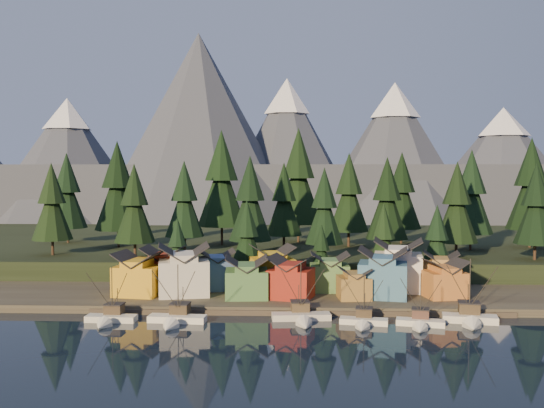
{
  "coord_description": "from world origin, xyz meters",
  "views": [
    {
      "loc": [
        -1.08,
        -97.28,
        27.06
      ],
      "look_at": [
        -5.89,
        30.0,
        20.16
      ],
      "focal_mm": 40.0,
      "sensor_mm": 36.0,
      "label": 1
    }
  ],
  "objects_px": {
    "boat_6": "(471,310)",
    "house_back_0": "(163,267)",
    "boat_5": "(420,316)",
    "house_back_1": "(217,269)",
    "boat_3": "(302,310)",
    "boat_4": "(363,315)",
    "house_front_0": "(139,272)",
    "boat_0": "(109,311)",
    "boat_1": "(175,312)",
    "house_front_1": "(184,268)"
  },
  "relations": [
    {
      "from": "boat_0",
      "to": "boat_1",
      "type": "bearing_deg",
      "value": 1.95
    },
    {
      "from": "boat_6",
      "to": "house_front_1",
      "type": "height_order",
      "value": "house_front_1"
    },
    {
      "from": "boat_6",
      "to": "house_back_1",
      "type": "relative_size",
      "value": 1.4
    },
    {
      "from": "boat_1",
      "to": "boat_5",
      "type": "relative_size",
      "value": 1.13
    },
    {
      "from": "boat_4",
      "to": "house_back_0",
      "type": "height_order",
      "value": "house_back_0"
    },
    {
      "from": "house_front_0",
      "to": "boat_1",
      "type": "bearing_deg",
      "value": -48.9
    },
    {
      "from": "boat_3",
      "to": "boat_4",
      "type": "xyz_separation_m",
      "value": [
        10.75,
        -2.5,
        -0.19
      ]
    },
    {
      "from": "boat_3",
      "to": "house_front_0",
      "type": "xyz_separation_m",
      "value": [
        -33.56,
        14.73,
        4.13
      ]
    },
    {
      "from": "boat_4",
      "to": "house_front_0",
      "type": "xyz_separation_m",
      "value": [
        -44.3,
        17.23,
        4.32
      ]
    },
    {
      "from": "boat_3",
      "to": "boat_5",
      "type": "relative_size",
      "value": 1.17
    },
    {
      "from": "house_front_0",
      "to": "house_back_0",
      "type": "relative_size",
      "value": 1.08
    },
    {
      "from": "boat_0",
      "to": "house_front_1",
      "type": "bearing_deg",
      "value": 62.47
    },
    {
      "from": "house_front_0",
      "to": "house_back_1",
      "type": "xyz_separation_m",
      "value": [
        15.34,
        7.0,
        -0.22
      ]
    },
    {
      "from": "boat_4",
      "to": "house_front_1",
      "type": "bearing_deg",
      "value": 162.92
    },
    {
      "from": "boat_0",
      "to": "house_back_1",
      "type": "relative_size",
      "value": 1.21
    },
    {
      "from": "boat_0",
      "to": "house_front_0",
      "type": "bearing_deg",
      "value": 89.39
    },
    {
      "from": "boat_4",
      "to": "boat_5",
      "type": "xyz_separation_m",
      "value": [
        9.79,
        -0.62,
        0.11
      ]
    },
    {
      "from": "boat_5",
      "to": "house_back_0",
      "type": "xyz_separation_m",
      "value": [
        -50.22,
        23.71,
        4.42
      ]
    },
    {
      "from": "boat_6",
      "to": "house_front_0",
      "type": "xyz_separation_m",
      "value": [
        -63.43,
        15.37,
        3.65
      ]
    },
    {
      "from": "house_front_0",
      "to": "house_front_1",
      "type": "relative_size",
      "value": 0.85
    },
    {
      "from": "boat_5",
      "to": "house_back_1",
      "type": "xyz_separation_m",
      "value": [
        -38.76,
        24.85,
        3.99
      ]
    },
    {
      "from": "boat_4",
      "to": "house_back_1",
      "type": "distance_m",
      "value": 37.99
    },
    {
      "from": "boat_6",
      "to": "house_front_0",
      "type": "height_order",
      "value": "boat_6"
    },
    {
      "from": "boat_5",
      "to": "house_front_0",
      "type": "xyz_separation_m",
      "value": [
        -54.1,
        17.85,
        4.21
      ]
    },
    {
      "from": "house_front_1",
      "to": "boat_1",
      "type": "bearing_deg",
      "value": -96.11
    },
    {
      "from": "boat_5",
      "to": "house_front_0",
      "type": "distance_m",
      "value": 57.12
    },
    {
      "from": "boat_4",
      "to": "boat_6",
      "type": "relative_size",
      "value": 0.78
    },
    {
      "from": "boat_4",
      "to": "boat_6",
      "type": "distance_m",
      "value": 19.23
    },
    {
      "from": "boat_3",
      "to": "boat_4",
      "type": "height_order",
      "value": "boat_3"
    },
    {
      "from": "house_front_1",
      "to": "boat_6",
      "type": "bearing_deg",
      "value": -28.14
    },
    {
      "from": "house_front_0",
      "to": "house_back_0",
      "type": "distance_m",
      "value": 7.04
    },
    {
      "from": "house_back_1",
      "to": "boat_6",
      "type": "bearing_deg",
      "value": -36.49
    },
    {
      "from": "boat_6",
      "to": "house_back_0",
      "type": "height_order",
      "value": "boat_6"
    },
    {
      "from": "boat_4",
      "to": "house_front_0",
      "type": "relative_size",
      "value": 0.99
    },
    {
      "from": "house_front_1",
      "to": "house_back_0",
      "type": "height_order",
      "value": "house_front_1"
    },
    {
      "from": "boat_3",
      "to": "boat_6",
      "type": "xyz_separation_m",
      "value": [
        29.88,
        -0.64,
        0.48
      ]
    },
    {
      "from": "house_back_0",
      "to": "house_back_1",
      "type": "height_order",
      "value": "house_back_0"
    },
    {
      "from": "boat_1",
      "to": "house_front_1",
      "type": "relative_size",
      "value": 0.97
    },
    {
      "from": "boat_3",
      "to": "boat_6",
      "type": "distance_m",
      "value": 29.89
    },
    {
      "from": "boat_0",
      "to": "boat_4",
      "type": "xyz_separation_m",
      "value": [
        45.18,
        -0.07,
        -0.23
      ]
    },
    {
      "from": "boat_5",
      "to": "house_back_0",
      "type": "relative_size",
      "value": 1.1
    },
    {
      "from": "boat_4",
      "to": "house_back_1",
      "type": "relative_size",
      "value": 1.1
    },
    {
      "from": "boat_4",
      "to": "boat_6",
      "type": "xyz_separation_m",
      "value": [
        19.13,
        1.86,
        0.67
      ]
    },
    {
      "from": "boat_1",
      "to": "house_front_0",
      "type": "xyz_separation_m",
      "value": [
        -11.04,
        17.24,
        4.09
      ]
    },
    {
      "from": "boat_1",
      "to": "boat_5",
      "type": "bearing_deg",
      "value": 3.63
    },
    {
      "from": "boat_4",
      "to": "house_back_0",
      "type": "relative_size",
      "value": 1.06
    },
    {
      "from": "boat_1",
      "to": "house_front_1",
      "type": "height_order",
      "value": "house_front_1"
    },
    {
      "from": "boat_3",
      "to": "boat_5",
      "type": "xyz_separation_m",
      "value": [
        20.54,
        -3.12,
        -0.08
      ]
    },
    {
      "from": "house_back_0",
      "to": "house_front_1",
      "type": "bearing_deg",
      "value": -42.9
    },
    {
      "from": "house_front_0",
      "to": "house_back_1",
      "type": "height_order",
      "value": "house_front_0"
    }
  ]
}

